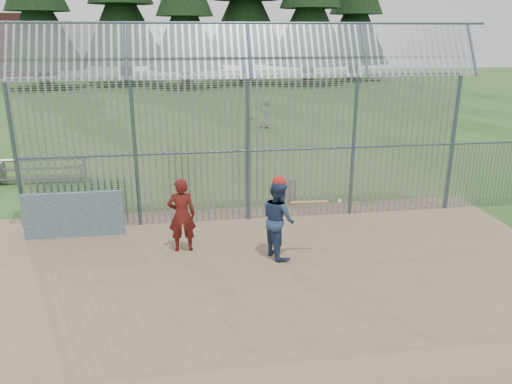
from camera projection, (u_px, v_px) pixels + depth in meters
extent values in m
plane|color=#2D511E|center=(270.00, 276.00, 10.92)|extent=(120.00, 120.00, 0.00)
cube|color=#756047|center=(274.00, 287.00, 10.44)|extent=(14.00, 10.00, 0.02)
cube|color=#38566B|center=(74.00, 215.00, 12.80)|extent=(2.50, 0.12, 1.20)
imported|color=navy|center=(278.00, 219.00, 11.61)|extent=(0.94, 1.07, 1.85)
imported|color=maroon|center=(182.00, 215.00, 11.90)|extent=(0.67, 0.44, 1.82)
imported|color=slate|center=(265.00, 113.00, 27.24)|extent=(0.96, 0.81, 1.66)
imported|color=slate|center=(250.00, 122.00, 26.65)|extent=(0.58, 0.40, 0.92)
sphere|color=red|center=(279.00, 182.00, 11.33)|extent=(0.30, 0.30, 0.30)
cylinder|color=#AA7F4C|center=(310.00, 202.00, 11.44)|extent=(0.85, 0.12, 0.07)
sphere|color=#AA7F4C|center=(291.00, 203.00, 11.37)|extent=(0.09, 0.09, 0.09)
sphere|color=white|center=(340.00, 201.00, 11.42)|extent=(0.09, 0.09, 0.09)
cylinder|color=gray|center=(288.00, 190.00, 15.67)|extent=(0.52, 0.52, 0.70)
cylinder|color=#9EA0A5|center=(288.00, 179.00, 15.56)|extent=(0.56, 0.56, 0.05)
sphere|color=#9EA0A5|center=(288.00, 177.00, 15.54)|extent=(0.10, 0.10, 0.10)
cube|color=slate|center=(41.00, 178.00, 17.51)|extent=(3.00, 0.25, 0.05)
cube|color=slate|center=(42.00, 168.00, 17.76)|extent=(3.00, 0.25, 0.05)
cube|color=slate|center=(44.00, 159.00, 18.01)|extent=(3.00, 0.25, 0.05)
cube|color=slate|center=(1.00, 173.00, 17.59)|extent=(0.06, 0.90, 0.70)
cube|color=slate|center=(83.00, 170.00, 17.99)|extent=(0.06, 0.90, 0.70)
cylinder|color=#47566B|center=(16.00, 159.00, 12.74)|extent=(0.10, 0.10, 4.00)
cylinder|color=#47566B|center=(135.00, 155.00, 13.17)|extent=(0.10, 0.10, 4.00)
cylinder|color=#47566B|center=(248.00, 151.00, 13.59)|extent=(0.10, 0.10, 4.00)
cylinder|color=#47566B|center=(353.00, 147.00, 14.02)|extent=(0.10, 0.10, 4.00)
cylinder|color=#47566B|center=(453.00, 144.00, 14.45)|extent=(0.10, 0.10, 4.00)
cylinder|color=#47566B|center=(247.00, 76.00, 12.98)|extent=(12.00, 0.07, 0.07)
cylinder|color=#47566B|center=(248.00, 151.00, 13.59)|extent=(12.00, 0.06, 0.06)
cube|color=gray|center=(248.00, 151.00, 13.59)|extent=(12.00, 0.02, 4.00)
cube|color=gray|center=(249.00, 51.00, 12.43)|extent=(12.00, 0.77, 1.31)
cylinder|color=#47566B|center=(449.00, 177.00, 14.75)|extent=(0.08, 0.08, 2.00)
cylinder|color=#332319|center=(45.00, 72.00, 46.09)|extent=(1.19, 1.19, 3.06)
cylinder|color=#332319|center=(126.00, 67.00, 49.85)|extent=(1.33, 1.33, 3.42)
cylinder|color=#332319|center=(187.00, 72.00, 47.02)|extent=(1.12, 1.12, 2.88)
cylinder|color=#332319|center=(246.00, 65.00, 50.59)|extent=(1.40, 1.40, 3.60)
cylinder|color=#332319|center=(308.00, 68.00, 49.61)|extent=(1.26, 1.26, 3.24)
cylinder|color=#332319|center=(353.00, 66.00, 54.26)|extent=(1.19, 1.19, 3.06)
cube|color=brown|center=(3.00, 45.00, 58.46)|extent=(10.00, 8.00, 7.00)
cube|color=#B2A58C|center=(96.00, 49.00, 62.86)|extent=(8.00, 7.00, 6.00)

